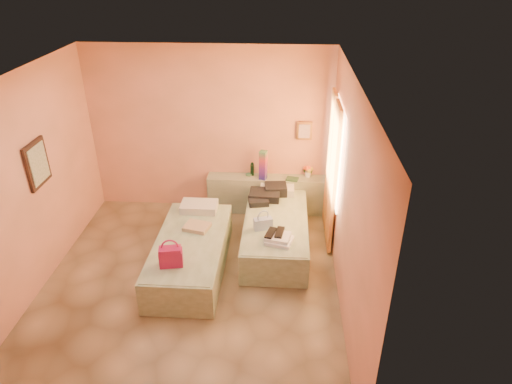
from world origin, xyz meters
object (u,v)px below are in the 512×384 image
headboard_ledge (268,194)px  magenta_handbag (171,256)px  green_book (292,179)px  blue_handbag (263,224)px  water_bottle (252,169)px  flower_vase (308,170)px  bed_left (191,254)px  bed_right (276,232)px  towel_stack (279,239)px

headboard_ledge → magenta_handbag: (-1.14, -2.28, 0.31)m
green_book → blue_handbag: size_ratio=0.74×
water_bottle → green_book: size_ratio=1.12×
water_bottle → flower_vase: (0.94, 0.00, 0.00)m
headboard_ledge → bed_left: (-1.02, -1.70, -0.08)m
water_bottle → bed_right: bearing=-68.7°
blue_handbag → water_bottle: bearing=81.7°
bed_left → magenta_handbag: 0.71m
bed_right → blue_handbag: bearing=-120.0°
bed_left → blue_handbag: 1.11m
headboard_ledge → blue_handbag: bearing=-90.8°
bed_right → blue_handbag: size_ratio=7.55×
headboard_ledge → magenta_handbag: magenta_handbag is taller
bed_right → green_book: green_book is taller
magenta_handbag → towel_stack: size_ratio=0.84×
green_book → magenta_handbag: magenta_handbag is taller
bed_left → flower_vase: 2.50m
flower_vase → magenta_handbag: size_ratio=0.79×
bed_right → towel_stack: (0.06, -0.64, 0.30)m
bed_right → blue_handbag: (-0.18, -0.31, 0.34)m
water_bottle → towel_stack: size_ratio=0.63×
bed_left → flower_vase: (1.69, 1.77, 0.52)m
bed_right → water_bottle: bearing=111.5°
headboard_ledge → towel_stack: 1.72m
bed_right → blue_handbag: 0.49m
water_bottle → blue_handbag: 1.46m
bed_left → towel_stack: size_ratio=5.71×
bed_right → flower_vase: size_ratio=8.70×
headboard_ledge → green_book: bearing=-10.8°
blue_handbag → towel_stack: 0.41m
blue_handbag → bed_right: bearing=41.5°
magenta_handbag → towel_stack: bearing=13.2°
water_bottle → flower_vase: size_ratio=0.96×
headboard_ledge → water_bottle: bearing=166.4°
magenta_handbag → blue_handbag: magenta_handbag is taller
bed_right → headboard_ledge: bearing=99.1°
bed_left → green_book: green_book is taller
water_bottle → magenta_handbag: bearing=-110.3°
blue_handbag → towel_stack: blue_handbag is taller
water_bottle → towel_stack: 1.83m
bed_left → water_bottle: 1.99m
bed_left → blue_handbag: (1.00, 0.34, 0.34)m
flower_vase → blue_handbag: 1.60m
bed_right → green_book: (0.24, 0.97, 0.42)m
bed_left → water_bottle: (0.75, 1.77, 0.51)m
green_book → magenta_handbag: size_ratio=0.67×
water_bottle → blue_handbag: bearing=-80.0°
water_bottle → green_book: (0.68, -0.14, -0.09)m
bed_left → water_bottle: size_ratio=9.06×
green_book → water_bottle: bearing=-178.7°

